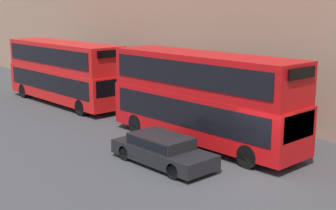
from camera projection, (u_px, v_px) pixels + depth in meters
ground_plane at (256, 176)px, 18.33m from camera, size 200.00×200.00×0.00m
bus_leading at (203, 95)px, 22.05m from camera, size 2.59×10.47×4.35m
bus_second_in_queue at (64, 70)px, 31.30m from camera, size 2.59×10.84×4.14m
car_dark_sedan at (162, 149)px, 19.51m from camera, size 1.85×4.80×1.24m
pedestrian at (285, 131)px, 21.75m from camera, size 0.36×0.36×1.78m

